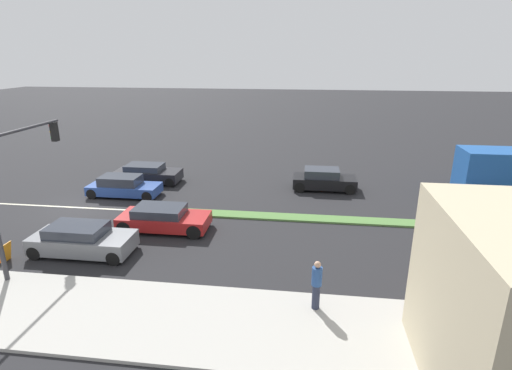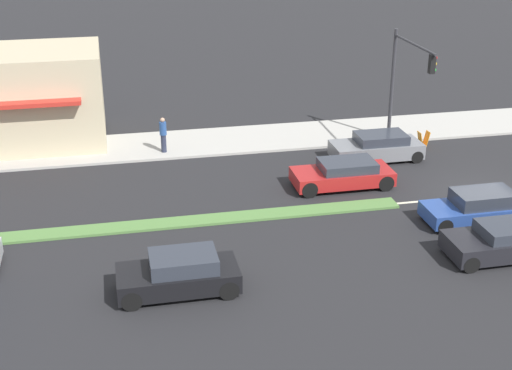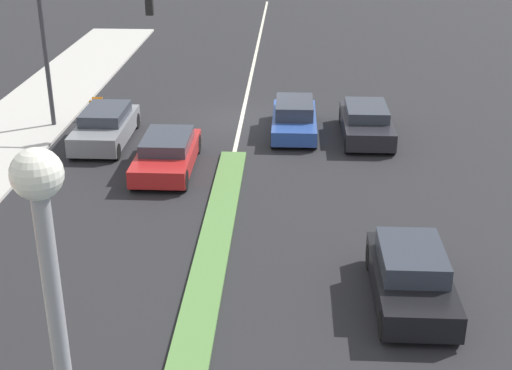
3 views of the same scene
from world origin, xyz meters
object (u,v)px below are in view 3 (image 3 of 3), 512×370
at_px(warning_aframe_sign, 97,108).
at_px(sedan_dark, 366,122).
at_px(traffic_signal_main, 79,32).
at_px(coupe_blue, 294,118).
at_px(hatchback_red, 167,153).
at_px(suv_grey, 105,126).
at_px(suv_black, 411,277).

relative_size(warning_aframe_sign, sedan_dark, 0.19).
height_order(traffic_signal_main, warning_aframe_sign, traffic_signal_main).
relative_size(traffic_signal_main, coupe_blue, 1.32).
xyz_separation_m(hatchback_red, suv_grey, (2.80, -2.62, 0.04)).
distance_m(traffic_signal_main, suv_grey, 3.82).
height_order(warning_aframe_sign, sedan_dark, sedan_dark).
bearing_deg(hatchback_red, sedan_dark, -152.78).
xyz_separation_m(suv_grey, sedan_dark, (-10.00, -1.08, -0.03)).
bearing_deg(suv_grey, coupe_blue, -168.40).
bearing_deg(traffic_signal_main, sedan_dark, 177.25).
bearing_deg(sedan_dark, coupe_blue, -8.10).
bearing_deg(warning_aframe_sign, coupe_blue, 170.47).
distance_m(traffic_signal_main, sedan_dark, 11.62).
relative_size(hatchback_red, coupe_blue, 1.02).
height_order(suv_grey, sedan_dark, suv_grey).
height_order(suv_black, suv_grey, suv_black).
bearing_deg(suv_grey, hatchback_red, 136.87).
xyz_separation_m(hatchback_red, coupe_blue, (-4.40, -4.10, 0.01)).
bearing_deg(coupe_blue, suv_black, 103.08).
height_order(hatchback_red, suv_black, suv_black).
bearing_deg(coupe_blue, hatchback_red, 42.99).
relative_size(warning_aframe_sign, coupe_blue, 0.20).
bearing_deg(suv_grey, warning_aframe_sign, -69.13).
relative_size(traffic_signal_main, suv_grey, 1.31).
xyz_separation_m(traffic_signal_main, sedan_dark, (-11.12, 0.53, -3.30)).
distance_m(traffic_signal_main, suv_black, 16.82).
bearing_deg(sedan_dark, suv_black, 90.00).
bearing_deg(suv_grey, suv_black, 133.41).
height_order(hatchback_red, suv_grey, suv_grey).
bearing_deg(suv_grey, sedan_dark, -173.84).
xyz_separation_m(traffic_signal_main, coupe_blue, (-8.32, 0.14, -3.30)).
xyz_separation_m(coupe_blue, sedan_dark, (-2.80, 0.40, 0.00)).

